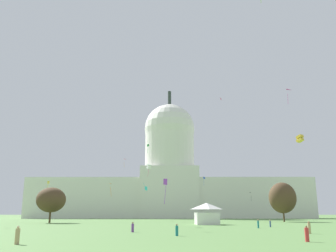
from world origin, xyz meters
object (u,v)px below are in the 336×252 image
kite_red_mid (123,160)px  kite_magenta_high (287,92)px  capitol_building (170,180)px  kite_green_mid (148,146)px  kite_pink_high (221,99)px  kite_white_low (149,167)px  person_denim_aisle_center (270,224)px  tree_east_near (283,198)px  person_purple_near_tent (133,228)px  kite_violet_low (165,185)px  person_teal_back_left (258,224)px  person_tan_deep_crowd (309,228)px  kite_yellow_low (48,182)px  tree_west_far (51,200)px  kite_orange_low (112,186)px  kite_turquoise_low (144,185)px  kite_cyan_low (146,188)px  kite_blue_low (204,178)px  kite_gold_low (300,139)px  event_tent (207,214)px  person_tan_front_center (17,236)px  kite_black_low (252,194)px

kite_red_mid → kite_magenta_high: 76.69m
capitol_building → kite_green_mid: size_ratio=39.44×
kite_magenta_high → kite_pink_high: (-20.24, 0.01, -2.17)m
kite_white_low → kite_pink_high: bearing=15.2°
person_denim_aisle_center → tree_east_near: bearing=173.6°
person_purple_near_tent → kite_violet_low: (5.00, 6.12, 7.00)m
capitol_building → person_teal_back_left: size_ratio=83.40×
kite_magenta_high → kite_green_mid: bearing=-71.9°
kite_pink_high → person_tan_deep_crowd: bearing=83.4°
person_tan_deep_crowd → kite_yellow_low: 88.61m
tree_west_far → person_teal_back_left: bearing=-33.0°
kite_violet_low → kite_orange_low: 53.12m
kite_turquoise_low → kite_yellow_low: bearing=-27.6°
kite_magenta_high → kite_cyan_low: size_ratio=2.94×
person_teal_back_left → kite_blue_low: bearing=83.1°
person_tan_deep_crowd → kite_pink_high: size_ratio=2.05×
kite_red_mid → kite_gold_low: kite_red_mid is taller
kite_violet_low → kite_white_low: bearing=157.5°
tree_west_far → kite_white_low: 37.09m
tree_east_near → kite_blue_low: bearing=133.6°
tree_west_far → kite_pink_high: 58.41m
kite_green_mid → kite_gold_low: size_ratio=2.42×
capitol_building → event_tent: capitol_building is taller
kite_red_mid → kite_cyan_low: kite_red_mid is taller
person_tan_deep_crowd → kite_green_mid: (-29.09, 89.62, 28.39)m
capitol_building → kite_white_low: bearing=-92.6°
person_tan_front_center → kite_green_mid: 111.49m
capitol_building → person_tan_deep_crowd: bearing=-81.3°
capitol_building → kite_white_low: capitol_building is taller
person_tan_deep_crowd → kite_gold_low: size_ratio=1.19×
event_tent → kite_pink_high: kite_pink_high is taller
kite_green_mid → kite_red_mid: (-11.47, 11.89, -4.20)m
kite_blue_low → kite_red_mid: bearing=81.8°
kite_cyan_low → kite_blue_low: size_ratio=0.43×
kite_violet_low → tree_east_near: bearing=112.0°
tree_east_near → kite_orange_low: size_ratio=3.43×
tree_east_near → person_purple_near_tent: size_ratio=8.08×
capitol_building → kite_black_low: bearing=-40.7°
person_purple_near_tent → kite_green_mid: kite_green_mid is taller
kite_red_mid → kite_blue_low: kite_red_mid is taller
person_tan_deep_crowd → kite_turquoise_low: bearing=86.3°
person_tan_front_center → person_teal_back_left: (32.06, 36.37, -0.01)m
kite_black_low → kite_blue_low: bearing=147.9°
person_teal_back_left → person_denim_aisle_center: 6.48m
capitol_building → kite_yellow_low: bearing=-119.6°
person_denim_aisle_center → kite_orange_low: (-39.25, 36.37, 10.42)m
kite_white_low → kite_pink_high: size_ratio=3.40×
kite_yellow_low → kite_orange_low: kite_yellow_low is taller
person_teal_back_left → person_purple_near_tent: bearing=-157.5°
kite_violet_low → kite_gold_low: (24.01, -1.24, 8.11)m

